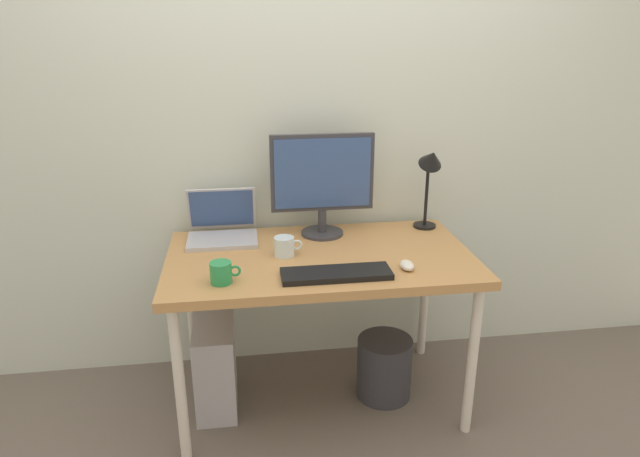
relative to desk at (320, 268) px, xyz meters
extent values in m
plane|color=#665B51|center=(0.00, 0.00, -0.68)|extent=(6.00, 6.00, 0.00)
cube|color=silver|center=(0.00, 0.44, 0.62)|extent=(4.40, 0.04, 2.60)
cube|color=#B7844C|center=(0.00, 0.00, 0.04)|extent=(1.33, 0.76, 0.04)
cylinder|color=silver|center=(-0.61, -0.32, -0.33)|extent=(0.04, 0.04, 0.71)
cylinder|color=silver|center=(0.61, -0.32, -0.33)|extent=(0.04, 0.04, 0.71)
cylinder|color=silver|center=(-0.61, 0.32, -0.33)|extent=(0.04, 0.04, 0.71)
cylinder|color=silver|center=(0.61, 0.32, -0.33)|extent=(0.04, 0.04, 0.71)
cylinder|color=#333338|center=(0.05, 0.25, 0.07)|extent=(0.20, 0.20, 0.01)
cylinder|color=#333338|center=(0.05, 0.25, 0.13)|extent=(0.04, 0.04, 0.11)
cube|color=#333338|center=(0.05, 0.25, 0.37)|extent=(0.48, 0.03, 0.36)
cube|color=#334C7F|center=(0.05, 0.23, 0.37)|extent=(0.45, 0.01, 0.32)
cube|color=#B2B2B7|center=(-0.43, 0.21, 0.07)|extent=(0.32, 0.22, 0.02)
cube|color=#B2B2B7|center=(-0.43, 0.34, 0.19)|extent=(0.32, 0.06, 0.21)
cube|color=#334C7F|center=(-0.43, 0.33, 0.19)|extent=(0.30, 0.05, 0.18)
cylinder|color=black|center=(0.57, 0.28, 0.07)|extent=(0.11, 0.11, 0.01)
cylinder|color=black|center=(0.57, 0.28, 0.23)|extent=(0.02, 0.02, 0.31)
cone|color=black|center=(0.57, 0.24, 0.42)|extent=(0.11, 0.14, 0.13)
cube|color=black|center=(0.03, -0.24, 0.08)|extent=(0.44, 0.14, 0.02)
ellipsoid|color=silver|center=(0.33, -0.21, 0.08)|extent=(0.06, 0.09, 0.03)
cylinder|color=#268C4C|center=(-0.42, -0.23, 0.11)|extent=(0.09, 0.09, 0.09)
torus|color=#268C4C|center=(-0.37, -0.23, 0.11)|extent=(0.05, 0.01, 0.05)
cylinder|color=silver|center=(-0.16, 0.01, 0.11)|extent=(0.09, 0.09, 0.08)
torus|color=silver|center=(-0.10, 0.01, 0.11)|extent=(0.05, 0.01, 0.05)
cube|color=#B2B2B7|center=(-0.49, 0.03, -0.47)|extent=(0.18, 0.36, 0.42)
cylinder|color=#333338|center=(0.31, -0.02, -0.53)|extent=(0.26, 0.26, 0.30)
camera|label=1|loc=(-0.32, -2.25, 1.00)|focal=31.58mm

